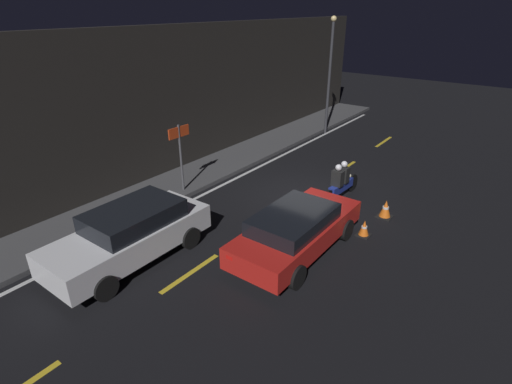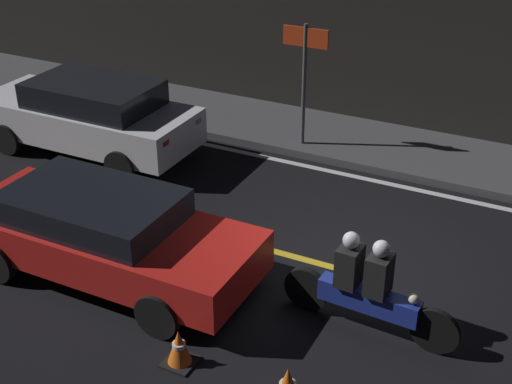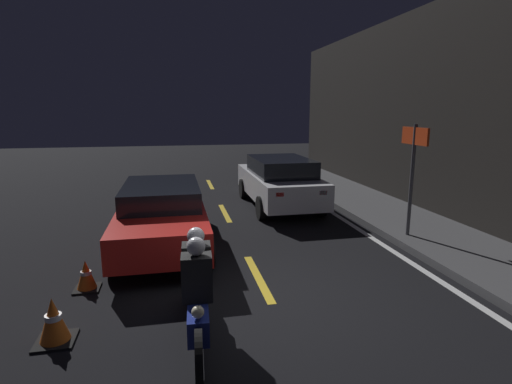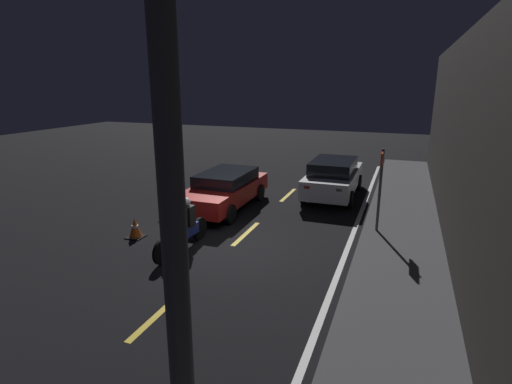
# 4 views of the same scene
# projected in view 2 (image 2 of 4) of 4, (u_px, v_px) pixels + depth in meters

# --- Properties ---
(ground_plane) EXTENTS (56.00, 56.00, 0.00)m
(ground_plane) POSITION_uv_depth(u_px,v_px,m) (343.00, 270.00, 10.56)
(ground_plane) COLOR black
(raised_curb) EXTENTS (28.00, 2.17, 0.15)m
(raised_curb) POSITION_uv_depth(u_px,v_px,m) (421.00, 155.00, 13.92)
(raised_curb) COLOR #424244
(raised_curb) RESTS_ON ground
(building_front) EXTENTS (28.00, 0.30, 5.60)m
(building_front) POSITION_uv_depth(u_px,v_px,m) (454.00, 1.00, 13.60)
(building_front) COLOR black
(building_front) RESTS_ON ground
(lane_dash_b) EXTENTS (2.00, 0.14, 0.01)m
(lane_dash_b) POSITION_uv_depth(u_px,v_px,m) (54.00, 191.00, 12.74)
(lane_dash_b) COLOR gold
(lane_dash_b) RESTS_ON ground
(lane_dash_c) EXTENTS (2.00, 0.14, 0.01)m
(lane_dash_c) POSITION_uv_depth(u_px,v_px,m) (282.00, 253.00, 10.96)
(lane_dash_c) COLOR gold
(lane_dash_c) RESTS_ON ground
(lane_solid_kerb) EXTENTS (25.20, 0.14, 0.01)m
(lane_solid_kerb) POSITION_uv_depth(u_px,v_px,m) (401.00, 186.00, 12.90)
(lane_solid_kerb) COLOR silver
(lane_solid_kerb) RESTS_ON ground
(sedan_white) EXTENTS (4.40, 1.86, 1.48)m
(sedan_white) POSITION_uv_depth(u_px,v_px,m) (89.00, 115.00, 13.87)
(sedan_white) COLOR silver
(sedan_white) RESTS_ON ground
(taxi_red) EXTENTS (4.45, 1.87, 1.30)m
(taxi_red) POSITION_uv_depth(u_px,v_px,m) (104.00, 232.00, 10.15)
(taxi_red) COLOR red
(taxi_red) RESTS_ON ground
(motorcycle) EXTENTS (2.41, 0.40, 1.39)m
(motorcycle) POSITION_uv_depth(u_px,v_px,m) (365.00, 287.00, 9.10)
(motorcycle) COLOR black
(motorcycle) RESTS_ON ground
(traffic_cone_near) EXTENTS (0.39, 0.39, 0.49)m
(traffic_cone_near) POSITION_uv_depth(u_px,v_px,m) (179.00, 348.00, 8.69)
(traffic_cone_near) COLOR black
(traffic_cone_near) RESTS_ON ground
(shop_sign) EXTENTS (0.90, 0.08, 2.40)m
(shop_sign) POSITION_uv_depth(u_px,v_px,m) (305.00, 61.00, 13.43)
(shop_sign) COLOR #4C4C51
(shop_sign) RESTS_ON raised_curb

